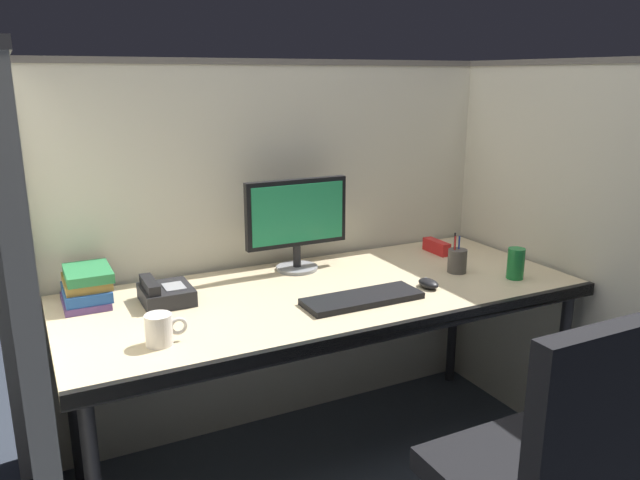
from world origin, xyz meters
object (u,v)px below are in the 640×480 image
at_px(pen_cup, 457,261).
at_px(desk_phone, 165,293).
at_px(book_stack, 87,286).
at_px(coffee_mug, 160,329).
at_px(desk, 328,303).
at_px(red_stapler, 436,247).
at_px(soda_can, 516,263).
at_px(keyboard_main, 362,299).
at_px(monitor_center, 297,218).
at_px(computer_mouse, 428,283).

height_order(pen_cup, desk_phone, pen_cup).
bearing_deg(book_stack, coffee_mug, -71.79).
distance_m(desk, desk_phone, 0.59).
bearing_deg(red_stapler, pen_cup, -110.41).
xyz_separation_m(soda_can, desk_phone, (-1.29, 0.35, -0.03)).
height_order(keyboard_main, pen_cup, pen_cup).
xyz_separation_m(monitor_center, keyboard_main, (0.05, -0.43, -0.20)).
xyz_separation_m(desk, red_stapler, (0.67, 0.23, 0.08)).
bearing_deg(book_stack, pen_cup, -12.44).
bearing_deg(pen_cup, soda_can, -46.91).
relative_size(pen_cup, book_stack, 0.71).
bearing_deg(desk, book_stack, 161.69).
distance_m(desk, red_stapler, 0.71).
height_order(pen_cup, soda_can, pen_cup).
bearing_deg(keyboard_main, desk, 111.17).
relative_size(monitor_center, soda_can, 3.52).
xyz_separation_m(desk, computer_mouse, (0.35, -0.14, 0.07)).
height_order(monitor_center, pen_cup, monitor_center).
distance_m(pen_cup, book_stack, 1.41).
relative_size(book_stack, red_stapler, 1.53).
distance_m(keyboard_main, pen_cup, 0.52).
height_order(monitor_center, red_stapler, monitor_center).
bearing_deg(keyboard_main, computer_mouse, 2.64).
bearing_deg(pen_cup, monitor_center, 150.41).
bearing_deg(pen_cup, computer_mouse, -154.65).
height_order(monitor_center, keyboard_main, monitor_center).
bearing_deg(red_stapler, computer_mouse, -130.55).
relative_size(computer_mouse, book_stack, 0.42).
bearing_deg(desk, soda_can, -15.54).
height_order(monitor_center, book_stack, monitor_center).
bearing_deg(pen_cup, coffee_mug, -172.81).
bearing_deg(pen_cup, keyboard_main, -167.24).
height_order(monitor_center, computer_mouse, monitor_center).
distance_m(monitor_center, book_stack, 0.83).
distance_m(keyboard_main, soda_can, 0.67).
bearing_deg(desk, keyboard_main, -68.83).
relative_size(pen_cup, coffee_mug, 1.30).
relative_size(monitor_center, keyboard_main, 1.00).
xyz_separation_m(soda_can, book_stack, (-1.53, 0.47, 0.00)).
xyz_separation_m(keyboard_main, book_stack, (-0.86, 0.42, 0.05)).
height_order(computer_mouse, pen_cup, pen_cup).
bearing_deg(monitor_center, book_stack, -178.87).
distance_m(book_stack, desk_phone, 0.27).
relative_size(book_stack, desk_phone, 1.21).
relative_size(computer_mouse, red_stapler, 0.64).
distance_m(desk, keyboard_main, 0.17).
distance_m(monitor_center, soda_can, 0.88).
bearing_deg(desk, pen_cup, -3.69).
bearing_deg(desk, desk_phone, 164.89).
bearing_deg(desk, red_stapler, 18.85).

